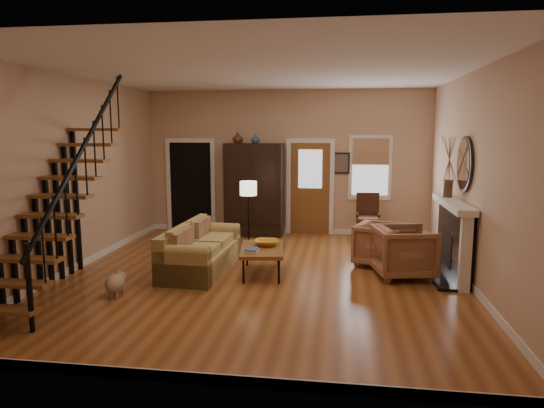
# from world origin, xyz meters

# --- Properties ---
(room) EXTENTS (7.00, 7.33, 3.30)m
(room) POSITION_xyz_m (-0.41, 1.76, 1.51)
(room) COLOR #9B5727
(room) RESTS_ON ground
(staircase) EXTENTS (0.94, 2.80, 3.20)m
(staircase) POSITION_xyz_m (-2.78, -1.30, 1.60)
(staircase) COLOR brown
(staircase) RESTS_ON ground
(fireplace) EXTENTS (0.33, 1.95, 2.30)m
(fireplace) POSITION_xyz_m (3.13, 0.50, 0.74)
(fireplace) COLOR black
(fireplace) RESTS_ON ground
(armoire) EXTENTS (1.30, 0.60, 2.10)m
(armoire) POSITION_xyz_m (-0.70, 3.15, 1.05)
(armoire) COLOR black
(armoire) RESTS_ON ground
(vase_a) EXTENTS (0.24, 0.24, 0.25)m
(vase_a) POSITION_xyz_m (-1.05, 3.05, 2.22)
(vase_a) COLOR #4C2619
(vase_a) RESTS_ON armoire
(vase_b) EXTENTS (0.20, 0.20, 0.21)m
(vase_b) POSITION_xyz_m (-0.65, 3.05, 2.21)
(vase_b) COLOR #334C60
(vase_b) RESTS_ON armoire
(sofa) EXTENTS (0.95, 2.07, 0.76)m
(sofa) POSITION_xyz_m (-1.09, 0.15, 0.38)
(sofa) COLOR #A9904D
(sofa) RESTS_ON ground
(coffee_table) EXTENTS (0.85, 1.27, 0.46)m
(coffee_table) POSITION_xyz_m (-0.03, 0.11, 0.23)
(coffee_table) COLOR brown
(coffee_table) RESTS_ON ground
(bowl) EXTENTS (0.41, 0.41, 0.10)m
(bowl) POSITION_xyz_m (0.02, 0.26, 0.51)
(bowl) COLOR #C78617
(bowl) RESTS_ON coffee_table
(books) EXTENTS (0.22, 0.30, 0.06)m
(books) POSITION_xyz_m (-0.15, -0.19, 0.48)
(books) COLOR beige
(books) RESTS_ON coffee_table
(armchair_left) EXTENTS (1.08, 1.06, 0.84)m
(armchair_left) POSITION_xyz_m (2.29, 0.29, 0.42)
(armchair_left) COLOR brown
(armchair_left) RESTS_ON ground
(armchair_right) EXTENTS (1.06, 1.05, 0.76)m
(armchair_right) POSITION_xyz_m (1.98, 0.93, 0.38)
(armchair_right) COLOR brown
(armchair_right) RESTS_ON ground
(floor_lamp) EXTENTS (0.43, 0.43, 1.42)m
(floor_lamp) POSITION_xyz_m (-0.51, 1.44, 0.71)
(floor_lamp) COLOR black
(floor_lamp) RESTS_ON ground
(side_chair) EXTENTS (0.54, 0.54, 1.02)m
(side_chair) POSITION_xyz_m (1.85, 2.95, 0.51)
(side_chair) COLOR #3E2213
(side_chair) RESTS_ON ground
(dog) EXTENTS (0.29, 0.47, 0.33)m
(dog) POSITION_xyz_m (-1.97, -1.24, 0.16)
(dog) COLOR tan
(dog) RESTS_ON ground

